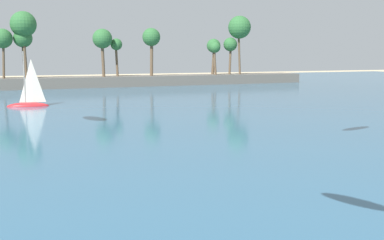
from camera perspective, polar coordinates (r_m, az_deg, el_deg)
sea at (r=63.21m, az=-17.21°, el=2.84°), size 220.00×110.79×0.06m
palm_headland at (r=78.02m, az=-18.99°, el=6.66°), size 96.98×6.61×13.63m
sailboat_near_shore at (r=51.13m, az=-19.67°, el=2.23°), size 4.42×2.03×6.17m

